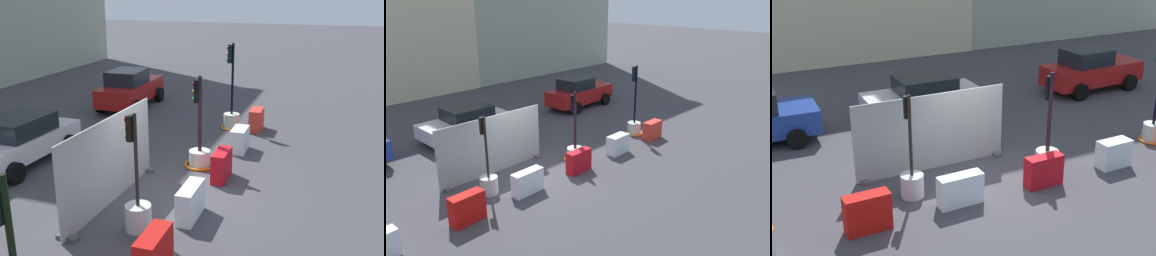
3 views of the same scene
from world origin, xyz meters
The scene contains 12 objects.
ground_plane centered at (0.00, 0.00, 0.00)m, with size 120.00×120.00×0.00m, color #403F45.
traffic_light_1 centered at (-2.14, 0.01, 0.52)m, with size 0.59×0.59×2.71m.
traffic_light_2 centered at (1.91, -0.10, 0.45)m, with size 0.94×0.94×2.78m.
traffic_light_3 centered at (5.99, -0.03, 0.53)m, with size 0.81×0.81×3.27m.
construction_barrier_1 centered at (-3.61, -1.03, 0.45)m, with size 1.06×0.42×0.91m.
construction_barrier_2 centered at (-1.23, -0.91, 0.40)m, with size 1.15×0.40×0.80m.
construction_barrier_3 centered at (1.17, -1.00, 0.42)m, with size 1.04×0.40×0.84m.
construction_barrier_4 centered at (3.61, -0.93, 0.39)m, with size 0.99×0.50×0.79m.
construction_barrier_5 centered at (6.10, -0.99, 0.41)m, with size 0.97×0.45×0.82m.
car_white_van centered at (0.33, 5.26, 0.75)m, with size 4.20×2.19×1.49m.
car_red_compact centered at (7.68, 5.12, 0.85)m, with size 4.33×2.18×1.74m.
site_fence_panel centered at (-1.05, 1.26, 1.05)m, with size 4.45×0.50×2.19m.
Camera 1 is at (-10.25, -4.10, 5.19)m, focal length 42.18 mm.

